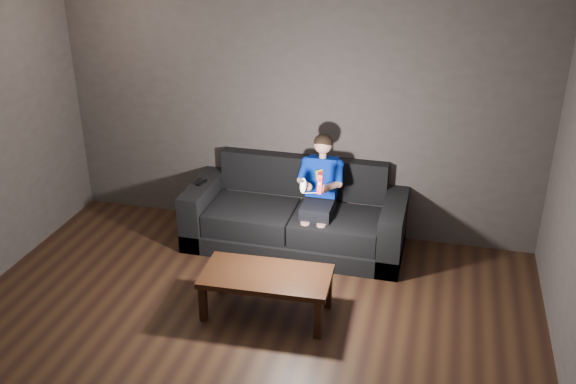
# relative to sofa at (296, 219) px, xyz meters

# --- Properties ---
(floor) EXTENTS (5.00, 5.00, 0.00)m
(floor) POSITION_rel_sofa_xyz_m (-0.09, -2.12, -0.28)
(floor) COLOR black
(floor) RESTS_ON ground
(back_wall) EXTENTS (5.00, 0.04, 2.70)m
(back_wall) POSITION_rel_sofa_xyz_m (-0.09, 0.38, 1.07)
(back_wall) COLOR #3A3533
(back_wall) RESTS_ON ground
(ceiling) EXTENTS (5.00, 5.00, 0.02)m
(ceiling) POSITION_rel_sofa_xyz_m (-0.09, -2.12, 2.42)
(ceiling) COLOR silver
(ceiling) RESTS_ON back_wall
(sofa) EXTENTS (2.21, 0.95, 0.85)m
(sofa) POSITION_rel_sofa_xyz_m (0.00, 0.00, 0.00)
(sofa) COLOR black
(sofa) RESTS_ON floor
(child) EXTENTS (0.45, 0.55, 1.10)m
(child) POSITION_rel_sofa_xyz_m (0.25, -0.06, 0.44)
(child) COLOR black
(child) RESTS_ON sofa
(wii_remote_red) EXTENTS (0.05, 0.07, 0.18)m
(wii_remote_red) POSITION_rel_sofa_xyz_m (0.34, -0.49, 0.64)
(wii_remote_red) COLOR red
(wii_remote_red) RESTS_ON child
(nunchuk_white) EXTENTS (0.07, 0.09, 0.15)m
(nunchuk_white) POSITION_rel_sofa_xyz_m (0.18, -0.48, 0.61)
(nunchuk_white) COLOR white
(nunchuk_white) RESTS_ON child
(wii_remote_black) EXTENTS (0.07, 0.15, 0.03)m
(wii_remote_black) POSITION_rel_sofa_xyz_m (-0.99, -0.08, 0.34)
(wii_remote_black) COLOR black
(wii_remote_black) RESTS_ON sofa
(coffee_table) EXTENTS (1.12, 0.60, 0.40)m
(coffee_table) POSITION_rel_sofa_xyz_m (0.05, -1.27, 0.07)
(coffee_table) COLOR black
(coffee_table) RESTS_ON floor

